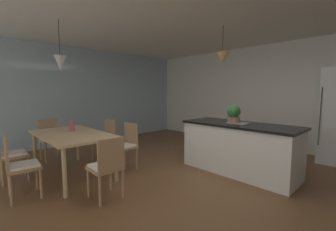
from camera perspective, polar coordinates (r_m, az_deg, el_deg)
ground_plane at (r=3.79m, az=6.86°, el=-17.02°), size 10.00×8.40×0.04m
ceiling_slab at (r=3.72m, az=7.47°, el=26.42°), size 10.00×8.40×0.12m
wall_back_kitchen at (r=6.36m, az=26.09°, el=4.45°), size 10.00×0.12×2.70m
window_wall_left_glazing at (r=6.82m, az=-20.45°, el=4.76°), size 0.06×8.40×2.70m
dining_table at (r=4.21m, az=-23.75°, el=-5.13°), size 1.75×0.97×0.75m
chair_near_left at (r=4.44m, az=-35.92°, el=-7.98°), size 0.42×0.42×0.87m
chair_kitchen_end at (r=3.16m, az=-15.60°, el=-12.44°), size 0.40×0.40×0.87m
chair_window_end at (r=5.42m, az=-28.22°, el=-5.17°), size 0.41×0.41×0.87m
chair_far_left at (r=4.95m, az=-15.90°, el=-5.69°), size 0.43×0.43×0.87m
chair_far_right at (r=4.28m, az=-10.92°, el=-7.39°), size 0.43×0.43×0.87m
chair_near_right at (r=3.69m, az=-34.19°, el=-10.58°), size 0.43×0.43×0.87m
kitchen_island at (r=4.25m, az=17.94°, el=-7.87°), size 2.04×0.84×0.91m
pendant_over_table at (r=4.32m, az=-26.17°, el=12.13°), size 0.20×0.20×0.86m
pendant_over_island_main at (r=4.38m, az=13.97°, el=14.39°), size 0.23×0.23×0.70m
potted_plant_on_island at (r=4.21m, az=16.68°, el=0.42°), size 0.24×0.24×0.33m
vase_on_dining_table at (r=4.36m, az=-23.70°, el=-2.56°), size 0.09×0.09×0.19m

